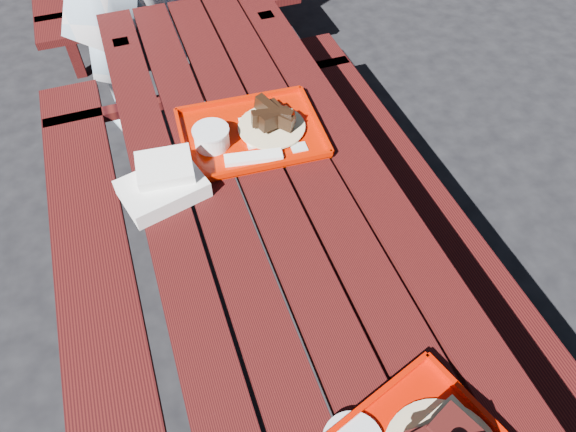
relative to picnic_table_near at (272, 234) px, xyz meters
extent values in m
plane|color=black|center=(0.00, 0.00, -0.56)|extent=(60.00, 60.00, 0.00)
cube|color=#3F0E0C|center=(-0.30, 0.00, 0.17)|extent=(0.14, 2.40, 0.04)
cube|color=#3F0E0C|center=(-0.15, 0.00, 0.17)|extent=(0.14, 2.40, 0.04)
cube|color=#3F0E0C|center=(0.00, 0.00, 0.17)|extent=(0.14, 2.40, 0.04)
cube|color=#3F0E0C|center=(0.15, 0.00, 0.17)|extent=(0.14, 2.40, 0.04)
cube|color=#3F0E0C|center=(0.30, 0.00, 0.17)|extent=(0.14, 2.40, 0.04)
cube|color=#3F0E0C|center=(-0.58, 0.00, -0.13)|extent=(0.25, 2.40, 0.04)
cube|color=#3F0E0C|center=(-0.58, 0.84, -0.35)|extent=(0.06, 0.06, 0.42)
cube|color=#3F0E0C|center=(0.58, 0.00, -0.13)|extent=(0.25, 2.40, 0.04)
cube|color=#3F0E0C|center=(0.58, 0.84, -0.35)|extent=(0.06, 0.06, 0.42)
cube|color=#3F0E0C|center=(-0.30, 0.96, -0.19)|extent=(0.06, 0.06, 0.75)
cube|color=#3F0E0C|center=(0.30, 0.96, -0.19)|extent=(0.06, 0.06, 0.75)
cube|color=#3F0E0C|center=(0.00, 0.96, -0.13)|extent=(1.40, 0.06, 0.04)
cube|color=#3F0E0C|center=(-0.58, 1.96, -0.35)|extent=(0.06, 0.06, 0.42)
cube|color=#3F0E0C|center=(0.58, 1.96, -0.35)|extent=(0.06, 0.06, 0.42)
cube|color=#3F0E0C|center=(-0.30, 1.84, -0.19)|extent=(0.06, 0.06, 0.75)
cube|color=#3F0E0C|center=(0.30, 1.84, -0.19)|extent=(0.06, 0.06, 0.75)
cube|color=#3F0E0C|center=(0.00, 1.84, -0.13)|extent=(1.40, 0.06, 0.04)
cube|color=#BB0F00|center=(-0.05, -0.67, 0.21)|extent=(0.44, 0.15, 0.02)
cube|color=#BB0F00|center=(0.22, -0.77, 0.21)|extent=(0.12, 0.34, 0.02)
cube|color=#B91500|center=(0.02, 0.26, 0.20)|extent=(0.46, 0.36, 0.01)
cube|color=#B91500|center=(0.03, 0.43, 0.21)|extent=(0.44, 0.04, 0.02)
cube|color=#B91500|center=(0.01, 0.09, 0.21)|extent=(0.44, 0.04, 0.02)
cube|color=#B91500|center=(0.24, 0.25, 0.21)|extent=(0.03, 0.34, 0.02)
cube|color=#B91500|center=(-0.20, 0.28, 0.21)|extent=(0.03, 0.34, 0.02)
cube|color=white|center=(0.07, 0.26, 0.21)|extent=(0.16, 0.16, 0.01)
cylinder|color=beige|center=(0.09, 0.26, 0.21)|extent=(0.22, 0.22, 0.01)
cylinder|color=white|center=(-0.11, 0.25, 0.23)|extent=(0.11, 0.11, 0.05)
cylinder|color=white|center=(-0.11, 0.25, 0.26)|extent=(0.11, 0.11, 0.01)
cube|color=white|center=(-0.01, 0.14, 0.21)|extent=(0.18, 0.07, 0.01)
cube|color=silver|center=(0.14, 0.14, 0.20)|extent=(0.05, 0.04, 0.00)
cube|color=white|center=(-0.29, 0.10, 0.22)|extent=(0.26, 0.22, 0.05)
cube|color=white|center=(-0.27, 0.13, 0.26)|extent=(0.17, 0.14, 0.04)
camera|label=1|loc=(-0.29, -0.96, 1.30)|focal=32.00mm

